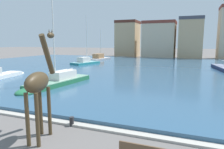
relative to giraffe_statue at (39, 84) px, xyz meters
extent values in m
cube|color=#2D5170|center=(2.28, 26.15, -2.46)|extent=(81.47, 47.97, 0.32)
cube|color=#ADA89E|center=(2.28, 1.92, -2.56)|extent=(81.47, 0.50, 0.12)
cylinder|color=#42331E|center=(-0.32, 0.38, -1.43)|extent=(0.17, 0.17, 2.38)
cylinder|color=#42331E|center=(0.11, 0.48, -1.43)|extent=(0.17, 0.17, 2.38)
cylinder|color=#42331E|center=(-0.04, -0.78, -1.43)|extent=(0.17, 0.17, 2.38)
cylinder|color=#42331E|center=(0.40, -0.68, -1.43)|extent=(0.17, 0.17, 2.38)
ellipsoid|color=#42331E|center=(0.04, -0.15, 0.10)|extent=(1.11, 1.95, 0.91)
cylinder|color=#42331E|center=(-0.24, 0.97, 1.23)|extent=(0.55, 1.27, 2.03)
ellipsoid|color=#42331E|center=(-0.36, 1.46, 2.19)|extent=(0.43, 0.62, 0.30)
cone|color=#42331E|center=(-0.43, 1.44, 2.43)|extent=(0.06, 0.06, 0.17)
cone|color=#42331E|center=(-0.28, 1.48, 2.43)|extent=(0.06, 0.06, 0.17)
cylinder|color=#42331E|center=(0.24, -1.00, -0.28)|extent=(0.11, 0.26, 0.96)
cube|color=#939399|center=(-14.14, 37.61, -2.30)|extent=(2.88, 7.98, 0.64)
ellipsoid|color=#939399|center=(-13.89, 41.32, -2.30)|extent=(2.30, 2.88, 0.61)
cube|color=#B1B1B5|center=(-14.14, 37.61, -1.95)|extent=(2.82, 7.82, 0.06)
cube|color=#9E7047|center=(-14.18, 37.02, -1.39)|extent=(1.83, 2.85, 1.06)
cylinder|color=silver|center=(-14.10, 38.19, 1.48)|extent=(0.12, 0.12, 6.91)
cylinder|color=silver|center=(-14.19, 36.83, -1.08)|extent=(0.26, 2.74, 0.08)
cube|color=navy|center=(10.92, 28.07, -2.24)|extent=(2.81, 7.43, 0.77)
cube|color=slate|center=(10.92, 28.07, -1.82)|extent=(2.75, 7.28, 0.06)
cylinder|color=silver|center=(10.81, 28.79, -0.95)|extent=(0.47, 2.52, 0.08)
cube|color=#236B42|center=(-5.73, 9.57, -2.25)|extent=(2.79, 7.84, 0.75)
ellipsoid|color=#236B42|center=(-6.15, 5.95, -2.25)|extent=(2.03, 2.86, 0.71)
cube|color=gray|center=(-5.73, 9.57, -1.85)|extent=(2.74, 7.68, 0.06)
cube|color=silver|center=(-5.67, 10.14, -1.41)|extent=(1.65, 2.82, 0.80)
cylinder|color=silver|center=(-5.80, 9.00, 2.56)|extent=(0.12, 0.12, 8.88)
cylinder|color=silver|center=(-5.64, 10.33, -0.98)|extent=(0.39, 2.67, 0.08)
cube|color=teal|center=(-12.65, 27.76, -2.29)|extent=(3.80, 6.27, 0.67)
ellipsoid|color=teal|center=(-11.90, 30.45, -2.29)|extent=(2.55, 2.54, 0.64)
cube|color=#6EA5A8|center=(-12.65, 27.76, -1.92)|extent=(3.72, 6.15, 0.06)
cube|color=silver|center=(-12.77, 27.34, -1.43)|extent=(2.11, 2.41, 0.92)
cylinder|color=silver|center=(-12.53, 28.19, 2.42)|extent=(0.12, 0.12, 8.73)
cylinder|color=silver|center=(-12.81, 27.20, -1.05)|extent=(0.63, 2.00, 0.08)
ellipsoid|color=white|center=(-14.81, 12.85, -2.26)|extent=(1.91, 2.93, 0.69)
cylinder|color=#232326|center=(0.53, 1.77, -2.37)|extent=(0.24, 0.24, 0.50)
cube|color=tan|center=(-12.49, 55.22, 2.43)|extent=(6.31, 7.09, 10.11)
cube|color=#51281E|center=(-12.49, 55.22, 7.89)|extent=(6.44, 7.23, 0.80)
cube|color=#C6B293|center=(-2.47, 52.52, 2.08)|extent=(8.69, 6.99, 9.41)
cube|color=brown|center=(-2.47, 52.52, 7.18)|extent=(8.87, 7.13, 0.80)
cube|color=tan|center=(5.83, 52.29, 2.41)|extent=(5.93, 7.87, 10.07)
cube|color=#42424C|center=(5.83, 52.29, 7.84)|extent=(6.05, 8.03, 0.80)
camera|label=1|loc=(6.36, -7.34, 1.85)|focal=33.17mm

